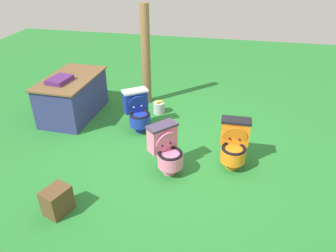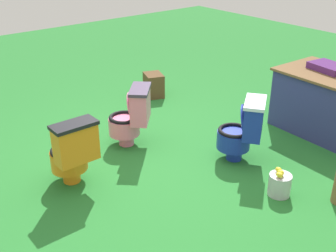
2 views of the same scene
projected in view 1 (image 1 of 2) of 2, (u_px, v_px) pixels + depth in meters
ground at (168, 150)px, 5.25m from camera, size 14.00×14.00×0.00m
toilet_blue at (138, 111)px, 5.65m from camera, size 0.63×0.61×0.73m
toilet_pink at (167, 149)px, 4.62m from camera, size 0.63×0.63×0.73m
toilet_orange at (234, 144)px, 4.74m from camera, size 0.49×0.44×0.73m
vendor_table at (73, 96)px, 6.12m from camera, size 1.49×0.91×0.85m
wooden_post at (146, 56)px, 6.34m from camera, size 0.18×0.18×1.98m
small_crate at (57, 201)px, 3.99m from camera, size 0.39×0.35×0.35m
lemon_bucket at (159, 107)px, 6.33m from camera, size 0.22×0.22×0.28m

